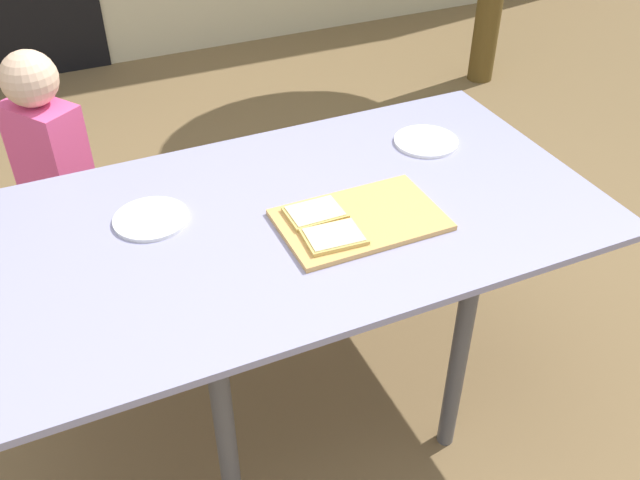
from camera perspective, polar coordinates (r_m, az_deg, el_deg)
The scene contains 8 objects.
ground_plane at distance 2.32m, azimuth -1.53°, elevation -12.53°, with size 16.00×16.00×0.00m, color brown.
dining_table at distance 1.87m, azimuth -1.85°, elevation 0.20°, with size 1.59×0.88×0.72m.
cutting_board at distance 1.79m, azimuth 3.27°, elevation 1.65°, with size 0.41×0.26×0.01m, color tan.
pizza_slice_far_left at distance 1.79m, azimuth -0.40°, elevation 2.23°, with size 0.15×0.11×0.01m.
pizza_slice_near_left at distance 1.71m, azimuth 1.13°, elevation 0.29°, with size 0.15×0.12×0.01m.
plate_white_right at distance 2.16m, azimuth 8.58°, elevation 7.90°, with size 0.19×0.19×0.01m, color white.
plate_white_left at distance 1.85m, azimuth -13.51°, elevation 1.68°, with size 0.19×0.19×0.01m, color silver.
child_left at distance 2.49m, azimuth -20.78°, elevation 5.46°, with size 0.25×0.28×0.96m.
Camera 1 is at (-0.56, -1.39, 1.77)m, focal length 39.55 mm.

